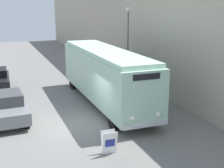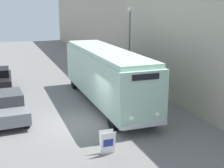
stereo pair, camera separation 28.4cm
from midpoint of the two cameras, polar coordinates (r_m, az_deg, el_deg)
name	(u,v)px [view 2 (the right image)]	position (r m, az deg, el deg)	size (l,w,h in m)	color
ground_plane	(78,125)	(16.53, -5.78, -7.49)	(80.00, 80.00, 0.00)	slate
building_wall_right	(126,30)	(27.11, 2.91, 9.79)	(0.30, 60.00, 7.94)	#B2A893
vintage_bus	(106,73)	(19.47, -0.74, 1.93)	(2.45, 11.36, 3.44)	black
sign_board	(107,143)	(13.30, -0.21, -10.71)	(0.63, 0.38, 1.02)	gray
streetlamp	(130,35)	(23.24, 3.59, 8.85)	(0.36, 0.36, 5.96)	#595E60
parked_car_near	(8,106)	(17.71, -17.97, -3.92)	(1.99, 4.32, 1.56)	black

